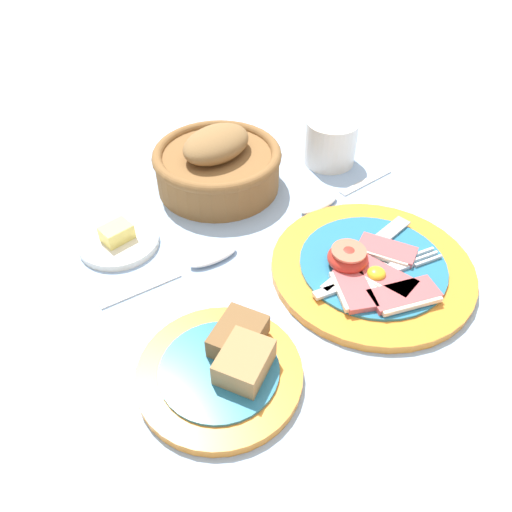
# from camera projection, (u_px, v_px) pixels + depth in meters

# --- Properties ---
(ground_plane) EXTENTS (3.00, 3.00, 0.00)m
(ground_plane) POSITION_uv_depth(u_px,v_px,m) (336.00, 284.00, 0.64)
(ground_plane) COLOR #93B2DB
(breakfast_plate) EXTENTS (0.26, 0.26, 0.04)m
(breakfast_plate) POSITION_uv_depth(u_px,v_px,m) (371.00, 268.00, 0.64)
(breakfast_plate) COLOR orange
(breakfast_plate) RESTS_ON ground_plane
(bread_plate) EXTENTS (0.18, 0.18, 0.04)m
(bread_plate) POSITION_uv_depth(u_px,v_px,m) (225.00, 367.00, 0.53)
(bread_plate) COLOR orange
(bread_plate) RESTS_ON ground_plane
(sugar_cup) EXTENTS (0.08, 0.08, 0.07)m
(sugar_cup) POSITION_uv_depth(u_px,v_px,m) (331.00, 141.00, 0.82)
(sugar_cup) COLOR white
(sugar_cup) RESTS_ON ground_plane
(bread_basket) EXTENTS (0.20, 0.20, 0.10)m
(bread_basket) POSITION_uv_depth(u_px,v_px,m) (218.00, 164.00, 0.77)
(bread_basket) COLOR brown
(bread_basket) RESTS_ON ground_plane
(butter_dish) EXTENTS (0.11, 0.11, 0.03)m
(butter_dish) POSITION_uv_depth(u_px,v_px,m) (119.00, 240.00, 0.69)
(butter_dish) COLOR silver
(butter_dish) RESTS_ON ground_plane
(teaspoon_by_saucer) EXTENTS (0.19, 0.04, 0.01)m
(teaspoon_by_saucer) POSITION_uv_depth(u_px,v_px,m) (332.00, 198.00, 0.76)
(teaspoon_by_saucer) COLOR silver
(teaspoon_by_saucer) RESTS_ON ground_plane
(teaspoon_near_cup) EXTENTS (0.19, 0.03, 0.01)m
(teaspoon_near_cup) POSITION_uv_depth(u_px,v_px,m) (195.00, 264.00, 0.66)
(teaspoon_near_cup) COLOR silver
(teaspoon_near_cup) RESTS_ON ground_plane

